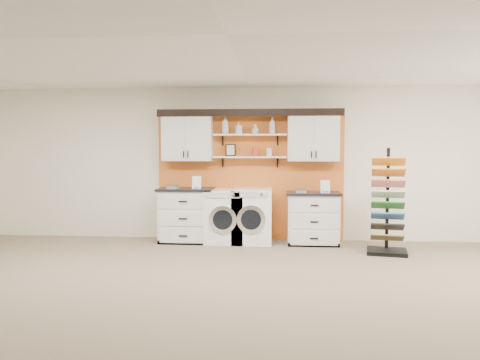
# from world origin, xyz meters

# --- Properties ---
(floor) EXTENTS (10.00, 10.00, 0.00)m
(floor) POSITION_xyz_m (0.00, 0.00, 0.00)
(floor) COLOR #88745C
(floor) RESTS_ON ground
(ceiling) EXTENTS (10.00, 10.00, 0.00)m
(ceiling) POSITION_xyz_m (0.00, 0.00, 2.80)
(ceiling) COLOR white
(ceiling) RESTS_ON wall_back
(wall_back) EXTENTS (10.00, 0.00, 10.00)m
(wall_back) POSITION_xyz_m (0.00, 4.00, 1.40)
(wall_back) COLOR #EFE7CF
(wall_back) RESTS_ON floor
(accent_panel) EXTENTS (3.40, 0.07, 2.40)m
(accent_panel) POSITION_xyz_m (0.00, 3.96, 1.20)
(accent_panel) COLOR orange
(accent_panel) RESTS_ON wall_back
(upper_cabinet_left) EXTENTS (0.90, 0.35, 0.84)m
(upper_cabinet_left) POSITION_xyz_m (-1.13, 3.79, 1.88)
(upper_cabinet_left) COLOR silver
(upper_cabinet_left) RESTS_ON wall_back
(upper_cabinet_right) EXTENTS (0.90, 0.35, 0.84)m
(upper_cabinet_right) POSITION_xyz_m (1.13, 3.79, 1.88)
(upper_cabinet_right) COLOR silver
(upper_cabinet_right) RESTS_ON wall_back
(shelf_lower) EXTENTS (1.32, 0.28, 0.03)m
(shelf_lower) POSITION_xyz_m (0.00, 3.80, 1.53)
(shelf_lower) COLOR silver
(shelf_lower) RESTS_ON wall_back
(shelf_upper) EXTENTS (1.32, 0.28, 0.03)m
(shelf_upper) POSITION_xyz_m (0.00, 3.80, 1.93)
(shelf_upper) COLOR silver
(shelf_upper) RESTS_ON wall_back
(crown_molding) EXTENTS (3.30, 0.41, 0.13)m
(crown_molding) POSITION_xyz_m (0.00, 3.81, 2.33)
(crown_molding) COLOR black
(crown_molding) RESTS_ON wall_back
(picture_frame) EXTENTS (0.18, 0.02, 0.22)m
(picture_frame) POSITION_xyz_m (-0.35, 3.85, 1.66)
(picture_frame) COLOR black
(picture_frame) RESTS_ON shelf_lower
(canister_red) EXTENTS (0.11, 0.11, 0.16)m
(canister_red) POSITION_xyz_m (0.10, 3.80, 1.62)
(canister_red) COLOR red
(canister_red) RESTS_ON shelf_lower
(canister_cream) EXTENTS (0.10, 0.10, 0.14)m
(canister_cream) POSITION_xyz_m (0.35, 3.80, 1.61)
(canister_cream) COLOR silver
(canister_cream) RESTS_ON shelf_lower
(base_cabinet_left) EXTENTS (1.00, 0.66, 0.97)m
(base_cabinet_left) POSITION_xyz_m (-1.13, 3.64, 0.49)
(base_cabinet_left) COLOR silver
(base_cabinet_left) RESTS_ON floor
(base_cabinet_right) EXTENTS (0.94, 0.66, 0.92)m
(base_cabinet_right) POSITION_xyz_m (1.13, 3.64, 0.46)
(base_cabinet_right) COLOR silver
(base_cabinet_right) RESTS_ON floor
(washer) EXTENTS (0.68, 0.71, 0.96)m
(washer) POSITION_xyz_m (-0.43, 3.64, 0.48)
(washer) COLOR white
(washer) RESTS_ON floor
(dryer) EXTENTS (0.70, 0.71, 0.97)m
(dryer) POSITION_xyz_m (0.06, 3.64, 0.49)
(dryer) COLOR white
(dryer) RESTS_ON floor
(sample_rack) EXTENTS (0.70, 0.62, 1.70)m
(sample_rack) POSITION_xyz_m (2.27, 3.00, 0.54)
(sample_rack) COLOR black
(sample_rack) RESTS_ON floor
(soap_bottle_a) EXTENTS (0.18, 0.18, 0.33)m
(soap_bottle_a) POSITION_xyz_m (-0.44, 3.80, 2.11)
(soap_bottle_a) COLOR silver
(soap_bottle_a) RESTS_ON shelf_upper
(soap_bottle_b) EXTENTS (0.13, 0.13, 0.22)m
(soap_bottle_b) POSITION_xyz_m (-0.20, 3.80, 2.05)
(soap_bottle_b) COLOR silver
(soap_bottle_b) RESTS_ON shelf_upper
(soap_bottle_c) EXTENTS (0.19, 0.19, 0.17)m
(soap_bottle_c) POSITION_xyz_m (0.10, 3.80, 2.03)
(soap_bottle_c) COLOR silver
(soap_bottle_c) RESTS_ON shelf_upper
(soap_bottle_d) EXTENTS (0.14, 0.14, 0.30)m
(soap_bottle_d) POSITION_xyz_m (0.40, 3.80, 2.10)
(soap_bottle_d) COLOR silver
(soap_bottle_d) RESTS_ON shelf_upper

